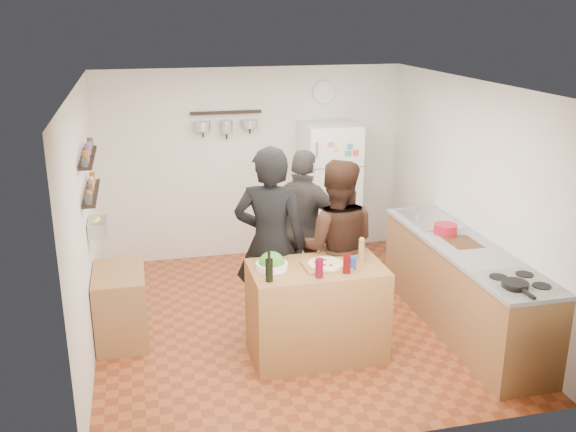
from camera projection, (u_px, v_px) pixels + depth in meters
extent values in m
plane|color=brown|center=(290.00, 320.00, 6.89)|extent=(4.20, 4.20, 0.00)
plane|color=white|center=(290.00, 85.00, 6.12)|extent=(4.20, 4.20, 0.00)
plane|color=silver|center=(253.00, 164.00, 8.45)|extent=(4.00, 0.00, 4.00)
plane|color=silver|center=(85.00, 224.00, 6.07)|extent=(0.00, 4.20, 4.20)
plane|color=silver|center=(469.00, 197.00, 6.95)|extent=(0.00, 4.20, 4.20)
cube|color=#935D35|center=(316.00, 311.00, 6.09)|extent=(1.25, 0.72, 0.91)
cube|color=olive|center=(326.00, 266.00, 5.95)|extent=(0.42, 0.34, 0.02)
cylinder|color=beige|center=(326.00, 264.00, 5.94)|extent=(0.34, 0.34, 0.02)
cylinder|color=white|center=(272.00, 266.00, 5.90)|extent=(0.29, 0.29, 0.06)
cylinder|color=black|center=(269.00, 270.00, 5.61)|extent=(0.07, 0.07, 0.20)
cylinder|color=#54071A|center=(319.00, 268.00, 5.69)|extent=(0.07, 0.07, 0.18)
cylinder|color=#4F0608|center=(347.00, 264.00, 5.79)|extent=(0.07, 0.07, 0.17)
cylinder|color=olive|center=(361.00, 251.00, 6.07)|extent=(0.06, 0.06, 0.19)
cylinder|color=navy|center=(352.00, 263.00, 5.89)|extent=(0.07, 0.07, 0.12)
imported|color=black|center=(271.00, 244.00, 6.30)|extent=(0.84, 0.70, 1.98)
imported|color=black|center=(335.00, 247.00, 6.47)|extent=(1.04, 0.91, 1.80)
imported|color=#302D2B|center=(304.00, 230.00, 7.02)|extent=(1.10, 0.96, 1.78)
cube|color=#9E7042|center=(462.00, 287.00, 6.62)|extent=(0.63, 2.63, 0.90)
cube|color=white|center=(519.00, 283.00, 5.60)|extent=(0.60, 0.62, 0.02)
cylinder|color=black|center=(515.00, 284.00, 5.49)|extent=(0.23, 0.23, 0.04)
cube|color=silver|center=(430.00, 220.00, 7.26)|extent=(0.50, 0.80, 0.03)
cube|color=brown|center=(462.00, 243.00, 6.55)|extent=(0.30, 0.40, 0.02)
cylinder|color=#A61323|center=(446.00, 229.00, 6.79)|extent=(0.24, 0.24, 0.10)
cube|color=white|center=(329.00, 192.00, 8.44)|extent=(0.70, 0.68, 1.80)
cylinder|color=silver|center=(324.00, 93.00, 8.37)|extent=(0.30, 0.03, 0.30)
cube|color=black|center=(91.00, 193.00, 6.19)|extent=(0.12, 1.00, 0.02)
cube|color=black|center=(88.00, 157.00, 6.08)|extent=(0.12, 1.00, 0.02)
cube|color=silver|center=(98.00, 227.00, 6.30)|extent=(0.18, 0.35, 0.14)
cube|color=#A17643|center=(121.00, 305.00, 6.41)|extent=(0.50, 0.80, 0.73)
cube|color=black|center=(226.00, 113.00, 8.07)|extent=(0.90, 0.04, 0.04)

